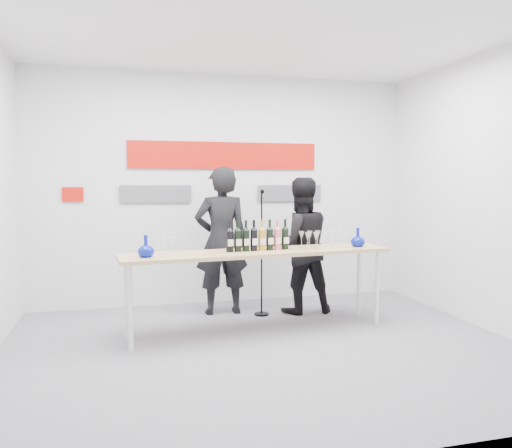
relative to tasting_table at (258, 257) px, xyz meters
name	(u,v)px	position (x,y,z in m)	size (l,w,h in m)	color
ground	(265,349)	(-0.08, -0.57, -0.81)	(5.00, 5.00, 0.00)	slate
back_wall	(225,190)	(-0.08, 1.43, 0.69)	(5.00, 0.04, 3.00)	silver
signage	(221,166)	(-0.14, 1.40, 1.00)	(3.38, 0.02, 0.79)	#BD1208
tasting_table	(258,257)	(0.00, 0.00, 0.00)	(2.95, 0.84, 0.87)	#D6B973
wine_bottles	(258,235)	(0.00, 0.02, 0.23)	(0.71, 0.14, 0.33)	black
decanter_left	(146,246)	(-1.18, -0.15, 0.17)	(0.16, 0.16, 0.21)	#07158C
decanter_right	(358,237)	(1.18, 0.06, 0.17)	(0.16, 0.16, 0.21)	#07158C
glasses_left	(167,246)	(-0.96, -0.09, 0.16)	(0.18, 0.23, 0.18)	silver
glasses_right	(325,239)	(0.79, 0.07, 0.16)	(0.58, 0.27, 0.18)	silver
presenter_left	(221,241)	(-0.25, 0.82, 0.09)	(0.65, 0.43, 1.79)	black
presenter_right	(300,245)	(0.70, 0.64, 0.02)	(0.81, 0.63, 1.66)	black
mic_stand	(262,277)	(0.21, 0.62, -0.34)	(0.18, 0.18, 1.51)	black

